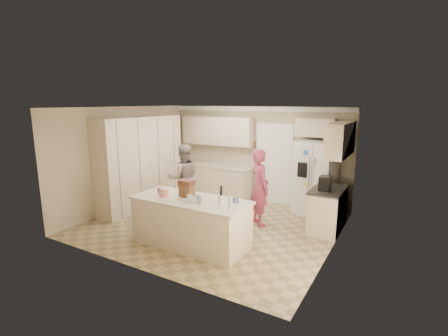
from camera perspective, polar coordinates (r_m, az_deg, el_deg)
The scene contains 41 objects.
floor at distance 7.43m, azimuth -2.05°, elevation -9.95°, with size 5.20×4.60×0.02m, color tan.
ceiling at distance 6.92m, azimuth -2.21°, elevation 10.68°, with size 5.20×4.60×0.02m, color white.
wall_back at distance 9.07m, azimuth 5.67°, elevation 2.53°, with size 5.20×0.02×2.60m, color #BEAD8C.
wall_front at distance 5.31m, azimuth -15.56°, elevation -4.37°, with size 5.20×0.02×2.60m, color #BEAD8C.
wall_left at distance 8.71m, azimuth -16.83°, elevation 1.72°, with size 0.02×4.60×2.60m, color #BEAD8C.
wall_right at distance 6.11m, azimuth 19.08°, elevation -2.48°, with size 0.02×4.60×2.60m, color #BEAD8C.
crown_back at distance 8.91m, azimuth 5.70°, elevation 10.32°, with size 5.20×0.08×0.12m, color white.
pantry_bank at distance 8.65m, azimuth -14.41°, elevation 0.94°, with size 0.60×2.60×2.35m, color beige.
back_base_cab at distance 9.50m, azimuth -1.54°, elevation -2.29°, with size 2.20×0.60×0.88m, color beige.
back_countertop at distance 9.39m, azimuth -1.59°, elevation 0.42°, with size 2.24×0.63×0.04m, color beige.
back_upper_cab at distance 9.36m, azimuth -1.19°, elevation 6.57°, with size 2.20×0.35×0.80m, color beige.
doorway_opening at distance 8.87m, azimuth 8.79°, elevation 0.61°, with size 0.90×0.06×2.10m, color black.
doorway_casing at distance 8.84m, azimuth 8.71°, elevation 0.57°, with size 1.02×0.03×2.22m, color white.
wall_frame_upper at distance 8.99m, azimuth 5.72°, elevation 4.06°, with size 0.15×0.02×0.20m, color brown.
wall_frame_lower at distance 9.02m, azimuth 5.68°, elevation 2.36°, with size 0.15×0.02×0.20m, color brown.
refrigerator at distance 8.16m, azimuth 15.72°, elevation -1.74°, with size 0.90×0.70×1.80m, color white.
fridge_seam at distance 7.82m, azimuth 15.06°, elevation -2.26°, with size 0.01×0.02×1.78m, color gray.
fridge_dispenser at distance 7.82m, azimuth 13.59°, elevation -0.32°, with size 0.22×0.03×0.35m, color black.
fridge_handle_l at distance 7.79m, azimuth 14.74°, elevation -1.17°, with size 0.02×0.02×0.85m, color silver.
fridge_handle_r at distance 7.76m, azimuth 15.45°, elevation -1.25°, with size 0.02×0.02×0.85m, color silver.
over_fridge_cab at distance 8.25m, azimuth 15.80°, elevation 6.86°, with size 0.95×0.35×0.45m, color beige.
right_base_cab at distance 7.35m, azimuth 17.80°, elevation -7.05°, with size 0.60×1.20×0.88m, color beige.
right_countertop at distance 7.22m, azimuth 17.94°, elevation -3.58°, with size 0.63×1.24×0.04m, color #2D2B28.
right_upper_cab at distance 7.20m, azimuth 19.86°, elevation 4.77°, with size 0.35×1.50×0.70m, color beige.
coffee_maker at distance 7.00m, azimuth 17.36°, elevation -2.58°, with size 0.22×0.28×0.30m, color black.
island_base at distance 6.32m, azimuth -5.90°, elevation -9.62°, with size 2.20×0.90×0.88m, color beige.
island_top at distance 6.17m, azimuth -5.98°, elevation -5.63°, with size 2.28×0.96×0.05m, color beige.
utensil_crock at distance 5.84m, azimuth -0.52°, elevation -5.55°, with size 0.13×0.13×0.15m, color white.
tissue_box at distance 6.40m, azimuth -10.53°, elevation -4.25°, with size 0.13×0.13×0.14m, color #EC867C.
tissue_plume at distance 6.37m, azimuth -10.57°, elevation -3.30°, with size 0.08×0.08×0.08m, color white.
dollhouse_body at distance 6.29m, azimuth -6.58°, elevation -4.02°, with size 0.26×0.18×0.22m, color brown.
dollhouse_roof at distance 6.25m, azimuth -6.62°, elevation -2.60°, with size 0.28×0.20×0.10m, color #592D1E.
jam_jar at distance 6.67m, azimuth -11.33°, elevation -3.85°, with size 0.07×0.07×0.09m, color #59263F.
greeting_card_a at distance 5.90m, azimuth -5.97°, elevation -5.38°, with size 0.12×0.01×0.16m, color white.
greeting_card_b at distance 5.85m, azimuth -4.48°, elevation -5.48°, with size 0.12×0.01×0.16m, color silver.
water_bottle at distance 5.51m, azimuth 1.12°, elevation -6.09°, with size 0.07×0.07×0.24m, color silver.
shaker_salt at distance 5.91m, azimuth 1.75°, elevation -5.65°, with size 0.05×0.05×0.09m, color #404595.
shaker_pepper at distance 5.87m, azimuth 2.36°, elevation -5.75°, with size 0.05×0.05×0.09m, color #404595.
teen_boy at distance 8.18m, azimuth -7.12°, elevation -1.74°, with size 0.82×0.64×1.69m, color gray.
teen_girl at distance 7.22m, azimuth 6.30°, elevation -3.40°, with size 0.63×0.41×1.72m, color #B3415C.
fridge_magnets at distance 7.81m, azimuth 15.05°, elevation -2.28°, with size 0.76×0.02×1.44m, color tan, non-canonical shape.
Camera 1 is at (3.69, -5.85, 2.72)m, focal length 26.00 mm.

